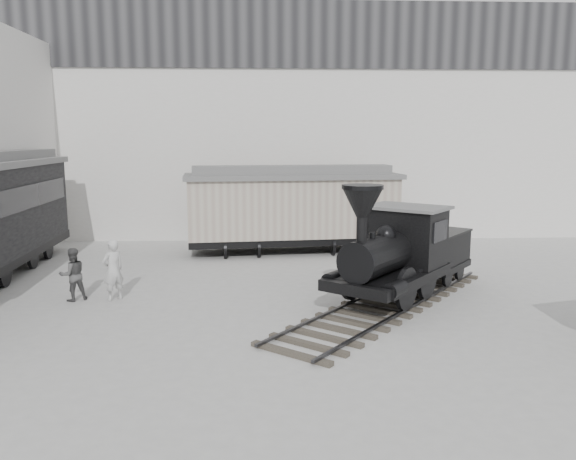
{
  "coord_description": "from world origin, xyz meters",
  "views": [
    {
      "loc": [
        -1.49,
        -12.79,
        4.78
      ],
      "look_at": [
        -0.73,
        4.36,
        2.0
      ],
      "focal_mm": 35.0,
      "sensor_mm": 36.0,
      "label": 1
    }
  ],
  "objects_px": {
    "visitor_a": "(113,270)",
    "boxcar": "(292,207)",
    "locomotive": "(400,258)",
    "visitor_b": "(73,274)"
  },
  "relations": [
    {
      "from": "visitor_a",
      "to": "boxcar",
      "type": "bearing_deg",
      "value": -173.71
    },
    {
      "from": "locomotive",
      "to": "boxcar",
      "type": "height_order",
      "value": "boxcar"
    },
    {
      "from": "locomotive",
      "to": "visitor_b",
      "type": "height_order",
      "value": "locomotive"
    },
    {
      "from": "locomotive",
      "to": "visitor_a",
      "type": "bearing_deg",
      "value": -143.34
    },
    {
      "from": "boxcar",
      "to": "locomotive",
      "type": "bearing_deg",
      "value": -75.22
    },
    {
      "from": "locomotive",
      "to": "boxcar",
      "type": "bearing_deg",
      "value": 149.76
    },
    {
      "from": "locomotive",
      "to": "visitor_b",
      "type": "distance_m",
      "value": 9.77
    },
    {
      "from": "locomotive",
      "to": "visitor_a",
      "type": "relative_size",
      "value": 4.9
    },
    {
      "from": "visitor_b",
      "to": "boxcar",
      "type": "bearing_deg",
      "value": -167.57
    },
    {
      "from": "boxcar",
      "to": "visitor_b",
      "type": "bearing_deg",
      "value": -140.28
    }
  ]
}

